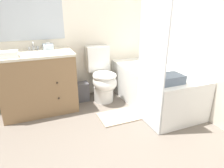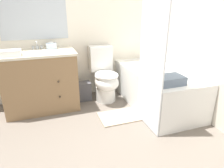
# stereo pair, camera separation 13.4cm
# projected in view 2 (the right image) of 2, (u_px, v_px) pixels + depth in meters

# --- Properties ---
(ground_plane) EXTENTS (14.00, 14.00, 0.00)m
(ground_plane) POSITION_uv_depth(u_px,v_px,m) (129.00, 160.00, 1.92)
(ground_plane) COLOR #6B6056
(wall_back) EXTENTS (8.00, 0.06, 2.50)m
(wall_back) POSITION_uv_depth(u_px,v_px,m) (85.00, 16.00, 2.97)
(wall_back) COLOR silver
(wall_back) RESTS_ON ground_plane
(wall_right) EXTENTS (0.05, 2.69, 2.50)m
(wall_right) POSITION_uv_depth(u_px,v_px,m) (194.00, 17.00, 2.59)
(wall_right) COLOR silver
(wall_right) RESTS_ON ground_plane
(vanity_cabinet) EXTENTS (0.97, 0.61, 0.82)m
(vanity_cabinet) POSITION_uv_depth(u_px,v_px,m) (41.00, 80.00, 2.78)
(vanity_cabinet) COLOR olive
(vanity_cabinet) RESTS_ON ground_plane
(sink_faucet) EXTENTS (0.14, 0.12, 0.12)m
(sink_faucet) POSITION_uv_depth(u_px,v_px,m) (37.00, 46.00, 2.79)
(sink_faucet) COLOR silver
(sink_faucet) RESTS_ON vanity_cabinet
(toilet) EXTENTS (0.35, 0.62, 0.81)m
(toilet) POSITION_uv_depth(u_px,v_px,m) (105.00, 78.00, 3.04)
(toilet) COLOR white
(toilet) RESTS_ON ground_plane
(bathtub) EXTENTS (0.74, 1.46, 0.54)m
(bathtub) POSITION_uv_depth(u_px,v_px,m) (156.00, 87.00, 2.92)
(bathtub) COLOR white
(bathtub) RESTS_ON ground_plane
(shower_curtain) EXTENTS (0.02, 0.54, 1.91)m
(shower_curtain) POSITION_uv_depth(u_px,v_px,m) (152.00, 48.00, 2.15)
(shower_curtain) COLOR white
(shower_curtain) RESTS_ON ground_plane
(wastebasket) EXTENTS (0.20, 0.17, 0.29)m
(wastebasket) POSITION_uv_depth(u_px,v_px,m) (84.00, 91.00, 3.12)
(wastebasket) COLOR #4C4C51
(wastebasket) RESTS_ON ground_plane
(tissue_box) EXTENTS (0.14, 0.15, 0.10)m
(tissue_box) POSITION_uv_depth(u_px,v_px,m) (51.00, 46.00, 2.82)
(tissue_box) COLOR silver
(tissue_box) RESTS_ON vanity_cabinet
(hand_towel_folded) EXTENTS (0.26, 0.16, 0.07)m
(hand_towel_folded) POSITION_uv_depth(u_px,v_px,m) (9.00, 53.00, 2.39)
(hand_towel_folded) COLOR white
(hand_towel_folded) RESTS_ON vanity_cabinet
(bath_towel_folded) EXTENTS (0.31, 0.23, 0.10)m
(bath_towel_folded) POSITION_uv_depth(u_px,v_px,m) (170.00, 80.00, 2.30)
(bath_towel_folded) COLOR slate
(bath_towel_folded) RESTS_ON bathtub
(bath_mat) EXTENTS (0.55, 0.37, 0.02)m
(bath_mat) POSITION_uv_depth(u_px,v_px,m) (120.00, 116.00, 2.66)
(bath_mat) COLOR tan
(bath_mat) RESTS_ON ground_plane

